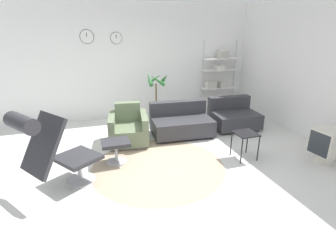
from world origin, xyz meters
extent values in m
plane|color=silver|center=(0.00, 0.00, 0.00)|extent=(12.00, 12.00, 0.00)
cube|color=white|center=(0.00, 2.72, 1.40)|extent=(12.00, 0.06, 2.80)
cylinder|color=black|center=(-0.95, 2.68, 2.00)|extent=(0.31, 0.01, 0.31)
cylinder|color=white|center=(-0.95, 2.68, 2.00)|extent=(0.30, 0.02, 0.30)
cube|color=black|center=(-0.95, 2.66, 2.05)|extent=(0.01, 0.01, 0.09)
cylinder|color=black|center=(-0.28, 2.68, 1.97)|extent=(0.28, 0.01, 0.28)
cylinder|color=white|center=(-0.28, 2.68, 1.97)|extent=(0.26, 0.02, 0.26)
cube|color=black|center=(-0.28, 2.66, 2.01)|extent=(0.01, 0.01, 0.08)
cube|color=white|center=(3.27, 0.00, 1.40)|extent=(0.06, 12.00, 2.80)
cylinder|color=tan|center=(-0.09, -0.17, 0.00)|extent=(2.22, 2.22, 0.01)
cylinder|color=#BCBCC1|center=(-1.34, -0.21, 0.01)|extent=(0.61, 0.61, 0.02)
cylinder|color=#BCBCC1|center=(-1.34, -0.21, 0.18)|extent=(0.06, 0.06, 0.33)
cube|color=#2D2D33|center=(-1.34, -0.21, 0.39)|extent=(0.76, 0.77, 0.06)
cube|color=#2D2D33|center=(-1.72, -0.48, 0.77)|extent=(0.70, 0.73, 0.73)
cylinder|color=#2D2D33|center=(-1.89, -0.60, 1.12)|extent=(0.46, 0.54, 0.20)
cylinder|color=#BCBCC1|center=(-0.73, 0.21, 0.01)|extent=(0.36, 0.36, 0.02)
cylinder|color=#BCBCC1|center=(-0.73, 0.21, 0.18)|extent=(0.05, 0.05, 0.32)
cube|color=#2D2D33|center=(-0.73, 0.21, 0.37)|extent=(0.46, 0.39, 0.06)
cube|color=silver|center=(-0.38, 0.96, 0.03)|extent=(0.71, 0.76, 0.06)
cube|color=#667556|center=(-0.38, 0.96, 0.21)|extent=(0.63, 0.88, 0.31)
cube|color=#667556|center=(-0.33, 1.28, 0.57)|extent=(0.53, 0.26, 0.40)
cube|color=#667556|center=(-0.07, 0.91, 0.32)|extent=(0.25, 0.82, 0.53)
cube|color=#667556|center=(-0.69, 1.01, 0.32)|extent=(0.25, 0.82, 0.53)
cube|color=black|center=(0.78, 1.02, 0.03)|extent=(1.19, 0.79, 0.05)
cube|color=#333338|center=(0.78, 1.02, 0.21)|extent=(1.32, 0.92, 0.33)
cube|color=#333338|center=(0.80, 1.34, 0.53)|extent=(1.28, 0.29, 0.30)
cube|color=black|center=(2.09, 1.05, 0.03)|extent=(0.96, 0.77, 0.05)
cube|color=#333338|center=(2.09, 1.05, 0.21)|extent=(1.07, 0.90, 0.33)
cube|color=#333338|center=(2.11, 1.37, 0.53)|extent=(1.02, 0.27, 0.30)
cube|color=black|center=(1.45, -0.34, 0.47)|extent=(0.37, 0.37, 0.02)
cylinder|color=black|center=(1.28, -0.51, 0.23)|extent=(0.02, 0.02, 0.46)
cylinder|color=black|center=(1.61, -0.51, 0.23)|extent=(0.02, 0.02, 0.46)
cylinder|color=black|center=(1.28, -0.17, 0.23)|extent=(0.02, 0.02, 0.46)
cylinder|color=black|center=(1.61, -0.17, 0.23)|extent=(0.02, 0.02, 0.46)
cylinder|color=beige|center=(2.67, -0.91, 0.08)|extent=(0.30, 0.30, 0.16)
cube|color=beige|center=(2.67, -0.91, 0.38)|extent=(0.44, 0.46, 0.44)
cube|color=#282D33|center=(2.46, -0.92, 0.38)|extent=(0.04, 0.36, 0.38)
cylinder|color=silver|center=(0.51, 2.09, 0.12)|extent=(0.26, 0.26, 0.24)
cylinder|color=#382819|center=(0.51, 2.09, 0.23)|extent=(0.24, 0.24, 0.02)
cylinder|color=brown|center=(0.51, 2.09, 0.59)|extent=(0.04, 0.04, 0.70)
cone|color=#2D6B33|center=(0.73, 2.08, 1.06)|extent=(0.11, 0.48, 0.32)
cone|color=#2D6B33|center=(0.52, 2.23, 1.03)|extent=(0.35, 0.12, 0.26)
cone|color=#2D6B33|center=(0.35, 2.09, 1.06)|extent=(0.10, 0.38, 0.31)
cone|color=#2D6B33|center=(0.50, 1.93, 1.05)|extent=(0.38, 0.12, 0.30)
cylinder|color=#BCBCC1|center=(1.98, 2.60, 0.95)|extent=(0.03, 0.03, 1.90)
cylinder|color=#BCBCC1|center=(2.96, 2.60, 0.95)|extent=(0.03, 0.03, 1.90)
cube|color=white|center=(2.47, 2.48, 0.64)|extent=(1.04, 0.28, 0.02)
cube|color=white|center=(2.47, 2.48, 1.13)|extent=(1.04, 0.28, 0.02)
cube|color=white|center=(2.47, 2.48, 1.42)|extent=(1.04, 0.28, 0.02)
cube|color=beige|center=(2.16, 2.47, 0.74)|extent=(0.28, 0.24, 0.19)
cube|color=silver|center=(2.39, 2.47, 1.20)|extent=(0.22, 0.24, 0.12)
cube|color=#B7B2A8|center=(2.47, 2.47, 1.53)|extent=(0.24, 0.24, 0.19)
cube|color=beige|center=(2.53, 2.47, 0.73)|extent=(0.20, 0.24, 0.16)
camera|label=1|loc=(-1.14, -3.92, 2.17)|focal=28.00mm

